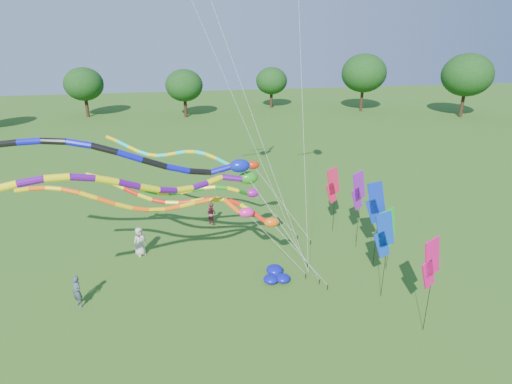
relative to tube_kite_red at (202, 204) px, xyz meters
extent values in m
plane|color=#2A5917|center=(3.09, -5.50, -4.22)|extent=(160.00, 160.00, 0.00)
cylinder|color=#382314|center=(39.66, 34.92, -2.87)|extent=(0.50, 0.50, 2.69)
ellipsoid|color=#103D12|center=(39.66, 34.92, 0.65)|extent=(5.69, 5.69, 4.84)
cylinder|color=#382314|center=(26.46, 40.10, -3.08)|extent=(0.50, 0.50, 2.27)
ellipsoid|color=#103D12|center=(26.46, 40.10, -0.12)|extent=(4.80, 4.80, 4.08)
cylinder|color=#382314|center=(14.26, 46.45, -2.91)|extent=(0.50, 0.50, 2.61)
ellipsoid|color=#103D12|center=(14.26, 46.45, 0.50)|extent=(5.52, 5.52, 4.69)
cylinder|color=#382314|center=(0.52, 45.89, -2.79)|extent=(0.50, 0.50, 2.85)
ellipsoid|color=#103D12|center=(0.52, 45.89, 0.93)|extent=(6.03, 6.03, 5.12)
cylinder|color=#382314|center=(-14.35, 48.60, -2.99)|extent=(0.50, 0.50, 2.46)
ellipsoid|color=#103D12|center=(-14.35, 48.60, 0.22)|extent=(5.19, 5.19, 4.41)
cylinder|color=black|center=(6.21, -2.89, -4.07)|extent=(0.05, 0.05, 0.30)
cylinder|color=silver|center=(4.82, -2.25, -2.28)|extent=(0.02, 0.02, 4.52)
ellipsoid|color=#EF590C|center=(3.42, -1.62, -0.61)|extent=(0.79, 0.51, 0.51)
cylinder|color=red|center=(2.83, -1.24, -0.43)|extent=(0.23, 0.23, 0.81)
cylinder|color=yellow|center=(2.27, -0.78, -0.10)|extent=(0.23, 0.23, 0.77)
cylinder|color=red|center=(1.70, -0.36, 0.11)|extent=(0.23, 0.23, 0.72)
cylinder|color=yellow|center=(1.10, 0.01, 0.18)|extent=(0.23, 0.23, 0.70)
cylinder|color=red|center=(0.48, 0.32, 0.12)|extent=(0.23, 0.23, 0.71)
cylinder|color=yellow|center=(-0.17, 0.57, -0.01)|extent=(0.23, 0.23, 0.72)
cylinder|color=red|center=(-0.85, 0.77, -0.13)|extent=(0.23, 0.23, 0.72)
cylinder|color=yellow|center=(-1.55, 0.91, -0.17)|extent=(0.23, 0.23, 0.72)
cylinder|color=red|center=(-2.26, 1.03, -0.07)|extent=(0.23, 0.23, 0.74)
cylinder|color=yellow|center=(-2.98, 1.15, 0.16)|extent=(0.23, 0.23, 0.78)
cylinder|color=red|center=(-3.68, 1.28, 0.49)|extent=(0.23, 0.23, 0.80)
cylinder|color=yellow|center=(-4.37, 1.45, 0.84)|extent=(0.23, 0.23, 0.78)
cylinder|color=red|center=(-5.04, 1.67, 1.12)|extent=(0.23, 0.23, 0.74)
cylinder|color=yellow|center=(-5.68, 1.95, 1.29)|extent=(0.23, 0.23, 0.70)
cylinder|color=black|center=(5.40, -1.62, -4.07)|extent=(0.05, 0.05, 0.30)
cylinder|color=silver|center=(3.79, -1.46, -2.02)|extent=(0.02, 0.02, 5.01)
ellipsoid|color=#F01A87|center=(2.17, -1.29, -0.11)|extent=(0.80, 0.52, 0.52)
cylinder|color=#FE570D|center=(1.48, -0.96, 0.17)|extent=(0.23, 0.23, 1.08)
cylinder|color=#E8B30B|center=(0.75, -0.61, 0.44)|extent=(0.23, 0.23, 0.76)
cylinder|color=#FE570D|center=(0.00, -0.54, 0.37)|extent=(0.23, 0.23, 0.77)
cylinder|color=#E8B30B|center=(-0.76, -0.54, 0.25)|extent=(0.23, 0.23, 0.78)
cylinder|color=#FE570D|center=(-1.53, -0.60, 0.15)|extent=(0.23, 0.23, 0.78)
cylinder|color=#E8B30B|center=(-2.30, -0.70, 0.16)|extent=(0.23, 0.23, 0.78)
cylinder|color=#FE570D|center=(-3.07, -0.81, 0.30)|extent=(0.23, 0.23, 0.81)
cylinder|color=#E8B30B|center=(-3.84, -0.92, 0.57)|extent=(0.23, 0.23, 0.84)
cylinder|color=#FE570D|center=(-4.61, -1.00, 0.92)|extent=(0.23, 0.23, 0.85)
cylinder|color=#E8B30B|center=(-5.38, -1.03, 1.28)|extent=(0.23, 0.23, 0.83)
cylinder|color=#FE570D|center=(-6.13, -1.00, 1.55)|extent=(0.23, 0.23, 0.79)
cylinder|color=#E8B30B|center=(-6.88, -0.90, 1.70)|extent=(0.23, 0.23, 0.76)
cylinder|color=#FE570D|center=(-7.63, -0.73, 1.70)|extent=(0.23, 0.23, 0.77)
cylinder|color=#E8B30B|center=(-8.37, -0.51, 1.59)|extent=(0.23, 0.23, 0.79)
cylinder|color=black|center=(5.86, -0.44, -4.07)|extent=(0.05, 0.05, 0.30)
cylinder|color=silver|center=(4.02, -1.19, -0.97)|extent=(0.02, 0.02, 7.15)
ellipsoid|color=#228B19|center=(2.17, -1.93, 2.00)|extent=(0.96, 0.62, 0.62)
cylinder|color=#590B83|center=(1.37, -2.01, 2.06)|extent=(0.28, 0.28, 0.97)
cylinder|color=#FFEF0D|center=(0.53, -2.17, 2.07)|extent=(0.28, 0.28, 0.86)
cylinder|color=#590B83|center=(-0.19, -2.63, 2.01)|extent=(0.28, 0.28, 0.86)
cylinder|color=#FFEF0D|center=(-0.90, -3.12, 2.06)|extent=(0.28, 0.28, 0.87)
cylinder|color=#590B83|center=(-1.61, -3.61, 2.26)|extent=(0.28, 0.28, 0.90)
cylinder|color=#FFEF0D|center=(-2.33, -4.09, 2.57)|extent=(0.28, 0.28, 0.93)
cylinder|color=#590B83|center=(-3.06, -4.53, 2.95)|extent=(0.28, 0.28, 0.93)
cylinder|color=#FFEF0D|center=(-3.81, -4.91, 3.31)|extent=(0.28, 0.28, 0.91)
cylinder|color=#590B83|center=(-4.59, -5.23, 3.57)|extent=(0.28, 0.28, 0.87)
cylinder|color=#FFEF0D|center=(-5.39, -5.49, 3.70)|extent=(0.28, 0.28, 0.85)
cylinder|color=#590B83|center=(-6.22, -5.69, 3.69)|extent=(0.28, 0.28, 0.86)
cylinder|color=#FFEF0D|center=(-7.06, -5.85, 3.59)|extent=(0.28, 0.28, 0.87)
cylinder|color=black|center=(5.95, -2.29, -4.07)|extent=(0.05, 0.05, 0.30)
cylinder|color=silver|center=(3.84, -2.25, -0.61)|extent=(0.02, 0.02, 7.88)
ellipsoid|color=#0C1BA9|center=(1.73, -2.21, 2.71)|extent=(0.98, 0.63, 0.63)
cylinder|color=#0B0DB8|center=(0.88, -2.17, 2.58)|extent=(0.28, 0.28, 1.03)
cylinder|color=black|center=(-0.12, -2.23, 2.53)|extent=(0.28, 0.28, 1.03)
cylinder|color=#0B0DB8|center=(-1.11, -2.39, 2.79)|extent=(0.28, 0.28, 1.06)
cylinder|color=black|center=(-2.11, -2.53, 3.15)|extent=(0.28, 0.28, 1.08)
cylinder|color=#0B0DB8|center=(-3.11, -2.62, 3.56)|extent=(0.28, 0.28, 1.08)
cylinder|color=black|center=(-4.10, -2.64, 3.93)|extent=(0.28, 0.28, 1.05)
cylinder|color=#0B0DB8|center=(-5.10, -2.59, 4.20)|extent=(0.28, 0.28, 1.02)
cylinder|color=black|center=(-6.09, -2.48, 4.32)|extent=(0.28, 0.28, 1.00)
cylinder|color=#0B0DB8|center=(-7.08, -2.32, 4.31)|extent=(0.28, 0.28, 1.01)
cylinder|color=black|center=(-8.08, -2.12, 4.22)|extent=(0.28, 0.28, 1.02)
cylinder|color=black|center=(6.87, 2.15, -4.07)|extent=(0.05, 0.05, 0.30)
cylinder|color=silver|center=(5.07, 2.49, -1.42)|extent=(0.02, 0.02, 6.22)
ellipsoid|color=red|center=(3.27, 2.84, 1.09)|extent=(0.77, 0.49, 0.49)
cylinder|color=#0DEBD6|center=(2.60, 2.77, 1.03)|extent=(0.22, 0.22, 0.73)
cylinder|color=yellow|center=(1.97, 2.63, 1.15)|extent=(0.22, 0.22, 0.70)
cylinder|color=#0DEBD6|center=(1.37, 2.67, 1.50)|extent=(0.22, 0.22, 0.69)
cylinder|color=yellow|center=(0.78, 2.78, 1.79)|extent=(0.22, 0.22, 0.65)
cylinder|color=#0DEBD6|center=(0.21, 2.95, 1.97)|extent=(0.22, 0.22, 0.61)
cylinder|color=yellow|center=(-0.35, 3.19, 2.00)|extent=(0.22, 0.22, 0.62)
cylinder|color=#0DEBD6|center=(-0.91, 3.46, 1.91)|extent=(0.22, 0.22, 0.64)
cylinder|color=yellow|center=(-1.45, 3.76, 1.76)|extent=(0.22, 0.22, 0.65)
cylinder|color=#0DEBD6|center=(-2.00, 4.06, 1.62)|extent=(0.22, 0.22, 0.63)
cylinder|color=yellow|center=(-2.56, 4.34, 1.58)|extent=(0.22, 0.22, 0.61)
cylinder|color=#0DEBD6|center=(-3.12, 4.57, 1.68)|extent=(0.22, 0.22, 0.63)
cylinder|color=yellow|center=(-3.69, 4.74, 1.92)|extent=(0.22, 0.22, 0.66)
cylinder|color=#0DEBD6|center=(-4.28, 4.84, 2.23)|extent=(0.22, 0.22, 0.69)
cylinder|color=yellow|center=(-4.88, 4.88, 2.56)|extent=(0.22, 0.22, 0.68)
cylinder|color=black|center=(6.26, 3.02, -4.07)|extent=(0.05, 0.05, 0.30)
cylinder|color=silver|center=(4.74, 2.88, -2.29)|extent=(0.02, 0.02, 4.49)
ellipsoid|color=#960D8E|center=(3.22, 2.74, -0.64)|extent=(0.82, 0.53, 0.53)
cylinder|color=#1B9714|center=(2.57, 2.41, -0.43)|extent=(0.24, 0.24, 0.96)
cylinder|color=yellow|center=(1.93, 2.11, -0.09)|extent=(0.24, 0.24, 0.70)
cylinder|color=#1B9714|center=(1.27, 2.14, 0.06)|extent=(0.24, 0.24, 0.67)
cylinder|color=yellow|center=(0.60, 2.23, 0.08)|extent=(0.24, 0.24, 0.68)
cylinder|color=#1B9714|center=(-0.07, 2.35, -0.02)|extent=(0.24, 0.24, 0.70)
cylinder|color=yellow|center=(-0.74, 2.48, -0.17)|extent=(0.24, 0.24, 0.70)
cylinder|color=#1B9714|center=(-1.41, 2.60, -0.27)|extent=(0.24, 0.24, 0.68)
cylinder|color=yellow|center=(-2.08, 2.68, -0.27)|extent=(0.24, 0.24, 0.67)
cylinder|color=#1B9714|center=(-2.74, 2.71, -0.12)|extent=(0.24, 0.24, 0.69)
cylinder|color=yellow|center=(-3.40, 2.68, 0.15)|extent=(0.24, 0.24, 0.73)
cylinder|color=#1B9714|center=(-4.05, 2.57, 0.49)|extent=(0.24, 0.24, 0.75)
cylinder|color=yellow|center=(-4.70, 2.40, 0.82)|extent=(0.24, 0.24, 0.74)
cylinder|color=#1B9714|center=(-5.34, 2.19, 1.06)|extent=(0.24, 0.24, 0.71)
cylinder|color=yellow|center=(-5.98, 1.94, 1.16)|extent=(0.24, 0.24, 0.69)
cylinder|color=black|center=(5.59, -1.50, -4.07)|extent=(0.04, 0.04, 0.30)
cylinder|color=silver|center=(2.57, 0.57, 5.23)|extent=(0.01, 0.01, 19.71)
cylinder|color=black|center=(5.59, -1.50, -4.07)|extent=(0.04, 0.04, 0.30)
cylinder|color=silver|center=(1.04, -2.39, 6.93)|extent=(0.01, 0.01, 23.59)
cylinder|color=black|center=(5.59, -1.50, -4.07)|extent=(0.04, 0.04, 0.30)
cylinder|color=silver|center=(5.87, 1.47, 3.45)|extent=(0.01, 0.01, 15.91)
cylinder|color=black|center=(10.25, -1.48, -2.47)|extent=(0.02, 0.02, 3.49)
cube|color=#16A021|center=(10.04, -1.55, -1.32)|extent=(1.12, 0.44, 1.93)
cube|color=#16A021|center=(9.96, -1.57, -2.12)|extent=(0.98, 0.39, 1.51)
cylinder|color=black|center=(9.44, -6.74, -1.99)|extent=(0.02, 0.02, 4.45)
cube|color=#DA0C66|center=(9.23, -6.81, -0.37)|extent=(1.12, 0.47, 1.93)
cube|color=#DA0C66|center=(9.16, -6.84, -1.17)|extent=(0.97, 0.41, 1.51)
cylinder|color=black|center=(9.64, -1.03, -1.79)|extent=(0.02, 0.02, 4.86)
cube|color=#0C2AAD|center=(9.43, -0.99, 0.04)|extent=(1.15, 0.29, 1.93)
cube|color=#0C2AAD|center=(9.35, -0.98, -0.76)|extent=(1.00, 0.26, 1.51)
cylinder|color=black|center=(9.59, 1.32, -1.84)|extent=(0.02, 0.02, 4.75)
cube|color=purple|center=(9.39, 1.24, -0.07)|extent=(1.10, 0.52, 1.93)
cube|color=purple|center=(9.32, 1.21, -0.87)|extent=(0.96, 0.46, 1.51)
cylinder|color=black|center=(8.73, -3.94, -1.99)|extent=(0.02, 0.02, 4.45)
cube|color=#0C38B3|center=(8.51, -3.95, -0.37)|extent=(1.16, 0.15, 1.93)
cube|color=#0C38B3|center=(8.43, -3.96, -1.17)|extent=(1.01, 0.14, 1.51)
cylinder|color=black|center=(8.92, 3.73, -2.10)|extent=(0.02, 0.02, 4.24)
cube|color=#DA1944|center=(8.71, 3.66, -0.57)|extent=(1.12, 0.45, 1.93)
cube|color=#DA1944|center=(8.63, 3.63, -1.37)|extent=(0.98, 0.40, 1.51)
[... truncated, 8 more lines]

